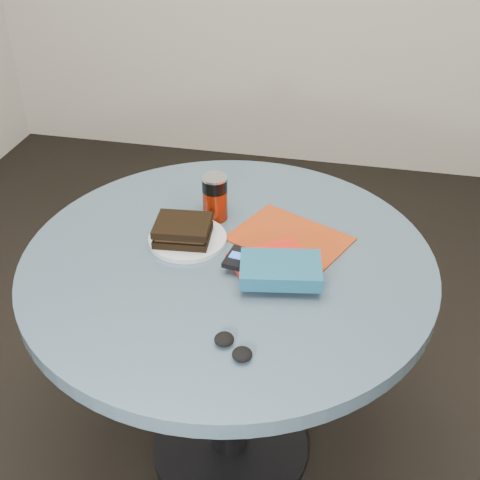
% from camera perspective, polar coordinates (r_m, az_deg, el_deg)
% --- Properties ---
extents(ground, '(4.00, 4.00, 0.00)m').
position_cam_1_polar(ground, '(1.99, -0.89, -19.11)').
color(ground, black).
rests_on(ground, ground).
extents(table, '(1.00, 1.00, 0.75)m').
position_cam_1_polar(table, '(1.56, -1.08, -6.32)').
color(table, black).
rests_on(table, ground).
extents(plate, '(0.20, 0.20, 0.01)m').
position_cam_1_polar(plate, '(1.51, -4.98, 0.10)').
color(plate, silver).
rests_on(plate, table).
extents(sandwich, '(0.14, 0.13, 0.05)m').
position_cam_1_polar(sandwich, '(1.49, -5.44, 0.94)').
color(sandwich, black).
rests_on(sandwich, plate).
extents(soda_can, '(0.08, 0.08, 0.12)m').
position_cam_1_polar(soda_can, '(1.56, -2.39, 4.04)').
color(soda_can, maroon).
rests_on(soda_can, table).
extents(pepper_grinder, '(0.04, 0.04, 0.09)m').
position_cam_1_polar(pepper_grinder, '(1.61, -2.74, 4.23)').
color(pepper_grinder, brown).
rests_on(pepper_grinder, table).
extents(magazine, '(0.33, 0.30, 0.00)m').
position_cam_1_polar(magazine, '(1.52, 4.73, 0.13)').
color(magazine, '#9A320E').
rests_on(magazine, table).
extents(red_book, '(0.21, 0.20, 0.01)m').
position_cam_1_polar(red_book, '(1.42, 2.84, -1.96)').
color(red_book, red).
rests_on(red_book, magazine).
extents(novel, '(0.20, 0.15, 0.04)m').
position_cam_1_polar(novel, '(1.35, 3.87, -2.84)').
color(novel, navy).
rests_on(novel, red_book).
extents(mp3_player, '(0.06, 0.09, 0.01)m').
position_cam_1_polar(mp3_player, '(1.41, -0.33, -1.70)').
color(mp3_player, black).
rests_on(mp3_player, red_book).
extents(headphones, '(0.10, 0.09, 0.02)m').
position_cam_1_polar(headphones, '(1.21, -0.67, -10.08)').
color(headphones, black).
rests_on(headphones, table).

